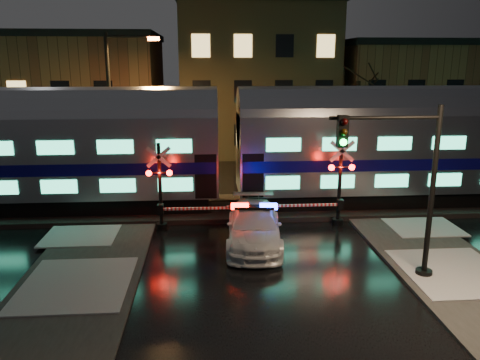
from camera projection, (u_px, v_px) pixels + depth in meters
name	position (u px, v px, depth m)	size (l,w,h in m)	color
ground	(260.00, 247.00, 18.90)	(120.00, 120.00, 0.00)	black
ballast	(249.00, 207.00, 23.71)	(90.00, 4.20, 0.24)	black
sidewalk_left	(47.00, 337.00, 12.64)	(4.00, 20.00, 0.12)	#2D2D2D
building_left	(72.00, 97.00, 38.17)	(14.00, 10.00, 9.00)	brown
building_mid	(254.00, 81.00, 39.38)	(12.00, 11.00, 11.50)	brown
building_right	(405.00, 98.00, 40.17)	(12.00, 10.00, 8.50)	brown
train	(228.00, 144.00, 22.83)	(51.00, 3.12, 5.92)	black
police_car	(254.00, 226.00, 19.07)	(2.61, 5.50, 1.72)	white
crossing_signal_right	(332.00, 190.00, 20.96)	(5.78, 0.66, 4.09)	black
crossing_signal_left	(169.00, 195.00, 20.47)	(5.53, 0.64, 3.92)	black
traffic_light	(405.00, 191.00, 15.37)	(3.86, 0.70, 5.98)	black
streetlight	(116.00, 103.00, 25.86)	(2.95, 0.31, 8.83)	black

